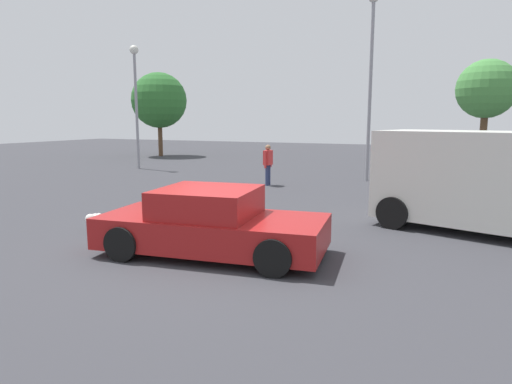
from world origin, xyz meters
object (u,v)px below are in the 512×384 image
pedestrian (268,161)px  light_post_mid (136,86)px  sedan_foreground (212,224)px  van_white (504,180)px  light_post_near (371,58)px  dog (94,219)px

pedestrian → light_post_mid: light_post_mid is taller
sedan_foreground → pedestrian: 9.14m
sedan_foreground → light_post_mid: (-10.98, 11.60, 3.66)m
sedan_foreground → pedestrian: bearing=98.7°
van_white → light_post_near: (-4.34, 7.80, 3.76)m
pedestrian → light_post_mid: bearing=-16.2°
dog → van_white: size_ratio=0.11×
dog → pedestrian: (0.86, 8.32, 0.67)m
van_white → light_post_mid: (-16.11, 7.77, 3.01)m
dog → light_post_near: bearing=138.3°
dog → light_post_mid: light_post_mid is taller
dog → light_post_mid: size_ratio=0.10×
van_white → light_post_mid: size_ratio=0.92×
dog → light_post_near: (4.15, 11.17, 4.72)m
sedan_foreground → light_post_mid: size_ratio=0.71×
sedan_foreground → pedestrian: pedestrian is taller
sedan_foreground → pedestrian: (-2.50, 8.78, 0.35)m
van_white → pedestrian: size_ratio=3.62×
dog → light_post_mid: 14.07m
sedan_foreground → dog: sedan_foreground is taller
sedan_foreground → light_post_mid: bearing=126.3°
pedestrian → light_post_near: (3.29, 2.85, 4.05)m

